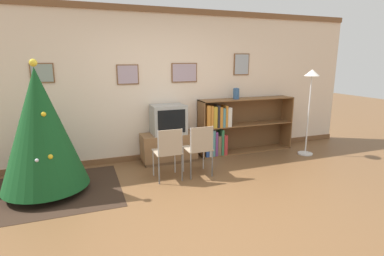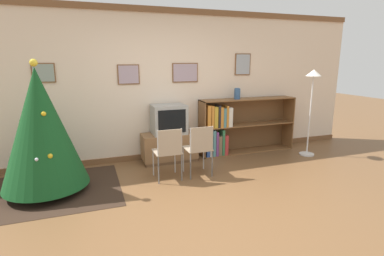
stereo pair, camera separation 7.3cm
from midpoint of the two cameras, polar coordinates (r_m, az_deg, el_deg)
ground_plane at (r=3.85m, az=1.62°, el=-15.24°), size 24.00×24.00×0.00m
wall_back at (r=5.51m, az=-7.04°, el=7.99°), size 8.27×0.11×2.70m
area_rug at (r=4.74m, az=-26.13°, el=-10.95°), size 1.96×1.60×0.01m
christmas_tree at (r=4.47m, az=-27.27°, el=-0.20°), size 1.13×1.13×1.82m
tv_console at (r=5.47m, az=-4.83°, el=-3.67°), size 0.98×0.44×0.51m
television at (r=5.34m, az=-4.92°, el=1.64°), size 0.60×0.43×0.52m
folding_chair_left at (r=4.54m, az=-4.93°, el=-4.33°), size 0.40×0.40×0.82m
folding_chair_right at (r=4.69m, az=1.00°, el=-3.71°), size 0.40×0.40×0.82m
bookshelf at (r=5.90m, az=6.98°, el=0.17°), size 1.97×0.36×1.07m
vase at (r=5.84m, az=8.05°, el=6.54°), size 0.12×0.12×0.21m
standing_lamp at (r=6.06m, az=21.35°, el=6.75°), size 0.28×0.28×1.64m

